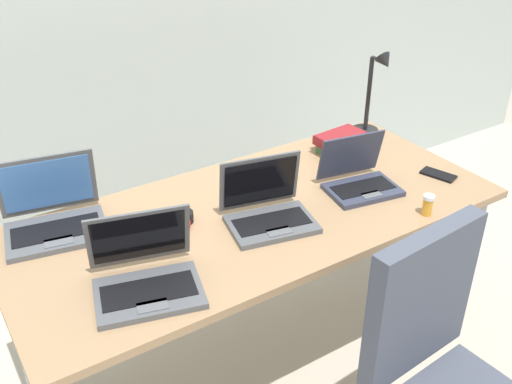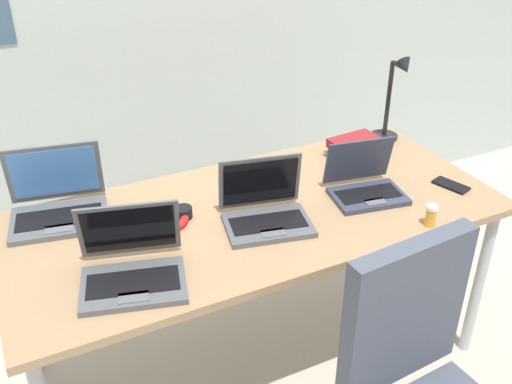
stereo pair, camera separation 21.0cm
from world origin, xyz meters
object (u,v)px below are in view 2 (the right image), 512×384
at_px(laptop_back_right, 58,205).
at_px(laptop_mid_desk, 132,267).
at_px(headphones, 163,218).
at_px(laptop_center, 266,211).
at_px(cell_phone, 451,185).
at_px(book_stack, 354,147).
at_px(laptop_by_keyboard, 365,185).
at_px(desk_lamp, 394,99).
at_px(pill_bottle, 431,215).
at_px(computer_mouse, 271,173).

height_order(laptop_back_right, laptop_mid_desk, laptop_back_right).
bearing_deg(headphones, laptop_center, -25.94).
xyz_separation_m(cell_phone, headphones, (-1.09, 0.25, 0.01)).
xyz_separation_m(cell_phone, book_stack, (-0.20, 0.38, 0.04)).
bearing_deg(headphones, laptop_by_keyboard, -11.16).
height_order(laptop_by_keyboard, book_stack, laptop_by_keyboard).
xyz_separation_m(desk_lamp, laptop_mid_desk, (-1.31, -0.47, -0.15)).
height_order(laptop_back_right, cell_phone, laptop_back_right).
bearing_deg(pill_bottle, cell_phone, 34.69).
height_order(laptop_center, computer_mouse, laptop_center).
height_order(laptop_mid_desk, headphones, laptop_mid_desk).
height_order(laptop_center, cell_phone, laptop_center).
bearing_deg(laptop_back_right, headphones, -31.71).
relative_size(laptop_center, pill_bottle, 4.29).
xyz_separation_m(desk_lamp, computer_mouse, (-0.64, -0.07, -0.18)).
xyz_separation_m(laptop_by_keyboard, pill_bottle, (0.08, -0.28, -0.00)).
relative_size(desk_lamp, computer_mouse, 4.17).
height_order(laptop_mid_desk, book_stack, laptop_mid_desk).
height_order(headphones, book_stack, book_stack).
bearing_deg(laptop_mid_desk, laptop_by_keyboard, 7.18).
distance_m(desk_lamp, laptop_mid_desk, 1.40).
xyz_separation_m(laptop_by_keyboard, cell_phone, (0.34, -0.10, -0.04)).
bearing_deg(computer_mouse, laptop_back_right, 150.20).
distance_m(headphones, book_stack, 0.90).
distance_m(laptop_mid_desk, computer_mouse, 0.78).
relative_size(laptop_center, headphones, 1.58).
bearing_deg(laptop_back_right, computer_mouse, -4.95).
xyz_separation_m(cell_phone, pill_bottle, (-0.26, -0.18, 0.04)).
xyz_separation_m(laptop_center, cell_phone, (0.76, -0.09, -0.04)).
bearing_deg(desk_lamp, book_stack, -163.82).
distance_m(laptop_back_right, pill_bottle, 1.31).
bearing_deg(book_stack, pill_bottle, -96.32).
bearing_deg(laptop_center, laptop_by_keyboard, 1.28).
xyz_separation_m(laptop_center, book_stack, (0.57, 0.29, 0.00)).
distance_m(laptop_by_keyboard, cell_phone, 0.36).
bearing_deg(laptop_by_keyboard, headphones, 168.84).
distance_m(laptop_center, laptop_mid_desk, 0.52).
height_order(desk_lamp, laptop_by_keyboard, desk_lamp).
relative_size(headphones, book_stack, 0.99).
height_order(laptop_center, headphones, laptop_center).
bearing_deg(laptop_mid_desk, desk_lamp, 19.57).
bearing_deg(laptop_by_keyboard, cell_phone, -16.24).
bearing_deg(computer_mouse, laptop_center, -145.17).
height_order(desk_lamp, pill_bottle, desk_lamp).
relative_size(laptop_back_right, pill_bottle, 4.75).
height_order(laptop_by_keyboard, pill_bottle, laptop_by_keyboard).
relative_size(laptop_by_keyboard, cell_phone, 2.22).
xyz_separation_m(laptop_by_keyboard, computer_mouse, (-0.26, 0.28, -0.02)).
bearing_deg(desk_lamp, cell_phone, -94.84).
xyz_separation_m(computer_mouse, book_stack, (0.40, 0.00, 0.03)).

